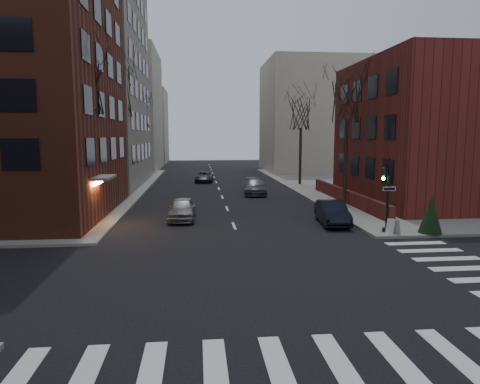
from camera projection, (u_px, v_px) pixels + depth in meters
name	position (u px, v px, depth m)	size (l,w,h in m)	color
ground	(266.00, 306.00, 13.41)	(160.00, 160.00, 0.00)	black
building_left_tan	(49.00, 49.00, 43.45)	(18.00, 18.00, 28.00)	gray
building_right_brick	(438.00, 133.00, 33.05)	(12.00, 14.00, 11.00)	maroon
low_wall_right	(346.00, 196.00, 32.98)	(0.35, 16.00, 1.00)	maroon
building_distant_la	(112.00, 111.00, 65.02)	(14.00, 16.00, 18.00)	#BCB49F
building_distant_ra	(313.00, 117.00, 63.16)	(14.00, 14.00, 16.00)	#BCB49F
building_distant_lb	(140.00, 127.00, 82.25)	(10.00, 12.00, 14.00)	#BCB49F
traffic_signal	(387.00, 200.00, 22.81)	(0.76, 0.44, 4.00)	black
tree_left_a	(83.00, 81.00, 25.25)	(4.18, 4.18, 10.26)	#2D231C
tree_left_b	(119.00, 94.00, 37.03)	(4.40, 4.40, 10.80)	#2D231C
tree_left_c	(141.00, 112.00, 50.96)	(3.96, 3.96, 9.72)	#2D231C
tree_right_a	(348.00, 98.00, 30.98)	(3.96, 3.96, 9.72)	#2D231C
tree_right_b	(301.00, 114.00, 44.85)	(3.74, 3.74, 9.18)	#2D231C
streetlamp_near	(120.00, 149.00, 33.76)	(0.36, 0.36, 6.28)	black
streetlamp_far	(148.00, 144.00, 53.49)	(0.36, 0.36, 6.28)	black
parked_sedan	(332.00, 213.00, 25.66)	(1.49, 4.26, 1.40)	black
car_lane_silver	(182.00, 209.00, 27.00)	(1.65, 4.10, 1.40)	gray
car_lane_gray	(255.00, 187.00, 38.70)	(1.97, 4.83, 1.40)	#46464C
car_lane_far	(204.00, 177.00, 49.05)	(1.94, 4.22, 1.17)	#3B3A3E
sandwich_board	(393.00, 226.00, 22.52)	(0.36, 0.50, 0.80)	silver
evergreen_shrub	(431.00, 214.00, 22.65)	(1.20, 1.20, 2.01)	black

